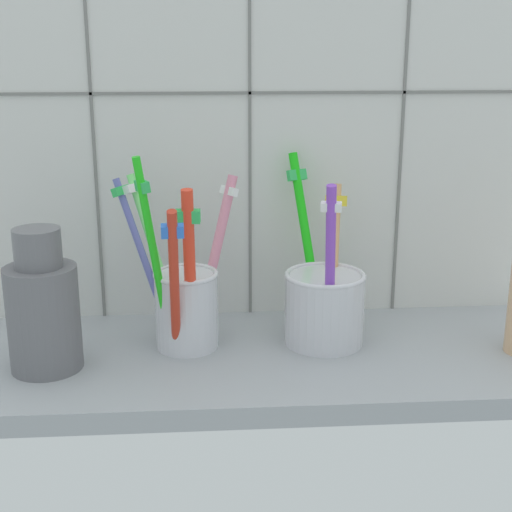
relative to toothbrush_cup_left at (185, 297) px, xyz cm
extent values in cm
cube|color=#9EA3A8|center=(6.93, -1.90, -6.13)|extent=(64.00, 22.00, 2.00)
cube|color=silver|center=(6.93, 10.10, 15.37)|extent=(64.00, 2.00, 45.00)
cube|color=gray|center=(-9.07, 9.00, 15.37)|extent=(0.30, 0.20, 45.00)
cube|color=gray|center=(6.93, 9.00, 15.37)|extent=(0.30, 0.20, 45.00)
cube|color=gray|center=(22.93, 9.00, 15.37)|extent=(0.30, 0.20, 45.00)
cube|color=gray|center=(6.93, 9.00, 18.68)|extent=(64.00, 0.20, 0.30)
cylinder|color=silver|center=(0.17, 0.11, -1.40)|extent=(6.12, 6.12, 7.46)
torus|color=silver|center=(0.17, 0.11, 2.33)|extent=(6.31, 6.31, 0.50)
cylinder|color=#20D41C|center=(-2.57, -1.65, 4.65)|extent=(3.46, 2.21, 18.88)
cube|color=green|center=(-3.40, -2.06, 11.29)|extent=(1.64, 2.08, 1.09)
cylinder|color=#6467BC|center=(-3.83, 2.07, 3.15)|extent=(6.02, 3.84, 16.00)
cube|color=green|center=(-5.92, 3.27, 9.88)|extent=(1.83, 2.30, 1.01)
cylinder|color=red|center=(-0.73, -4.25, 2.67)|extent=(1.12, 5.80, 15.08)
cube|color=blue|center=(-0.66, -5.97, 8.18)|extent=(1.99, 1.13, 1.33)
cylinder|color=#80F57E|center=(-2.67, 2.22, 3.29)|extent=(5.80, 5.00, 16.31)
cube|color=white|center=(-4.60, 3.82, 10.05)|extent=(2.49, 2.68, 1.07)
cylinder|color=#F63B22|center=(0.64, -2.46, 3.24)|extent=(1.26, 2.83, 16.06)
cube|color=green|center=(0.60, -3.00, 8.73)|extent=(2.27, 1.14, 1.26)
cylinder|color=pink|center=(3.00, 2.85, 3.19)|extent=(5.24, 3.79, 16.12)
cube|color=white|center=(4.53, 3.81, 9.63)|extent=(1.91, 2.38, 0.95)
cylinder|color=silver|center=(13.69, 0.11, -1.62)|extent=(7.84, 7.84, 7.03)
torus|color=silver|center=(13.69, 0.11, 1.90)|extent=(7.95, 7.95, 0.50)
cylinder|color=#E7A86E|center=(15.02, 3.17, 2.61)|extent=(2.01, 4.75, 14.92)
cube|color=yellow|center=(15.33, 4.49, 8.31)|extent=(2.35, 1.53, 1.21)
cylinder|color=purple|center=(13.59, -2.92, 3.46)|extent=(1.85, 4.20, 16.55)
cube|color=white|center=(13.32, -4.05, 9.64)|extent=(1.99, 1.25, 0.93)
cylinder|color=#19D216|center=(12.52, 5.02, 3.98)|extent=(3.75, 6.59, 17.73)
cube|color=green|center=(11.62, 6.95, 10.55)|extent=(2.25, 1.71, 1.23)
cylinder|color=slate|center=(-12.60, -3.86, -0.29)|extent=(6.50, 6.50, 9.69)
cylinder|color=slate|center=(-12.60, -3.86, 6.31)|extent=(4.19, 4.19, 3.51)
camera|label=1|loc=(2.20, -66.12, 23.66)|focal=50.82mm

